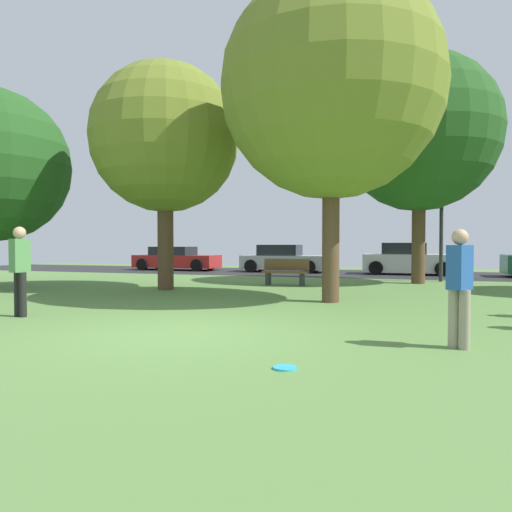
{
  "coord_description": "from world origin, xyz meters",
  "views": [
    {
      "loc": [
        3.48,
        -6.68,
        1.42
      ],
      "look_at": [
        0.0,
        3.91,
        1.13
      ],
      "focal_mm": 32.76,
      "sensor_mm": 36.0,
      "label": 1
    }
  ],
  "objects_px": {
    "person_thrower": "(459,283)",
    "frisbee_disc": "(285,368)",
    "maple_tree_far": "(331,88)",
    "parked_car_silver": "(283,260)",
    "parked_car_red": "(176,259)",
    "person_bystander": "(20,267)",
    "parked_car_white": "(407,260)",
    "oak_tree_center": "(165,139)",
    "park_bench": "(285,272)",
    "maple_tree_near": "(419,133)",
    "street_lamp_post": "(441,222)"
  },
  "relations": [
    {
      "from": "person_thrower",
      "to": "frisbee_disc",
      "type": "relative_size",
      "value": 6.0
    },
    {
      "from": "person_bystander",
      "to": "parked_car_white",
      "type": "xyz_separation_m",
      "value": [
        7.12,
        15.62,
        -0.3
      ]
    },
    {
      "from": "maple_tree_near",
      "to": "street_lamp_post",
      "type": "height_order",
      "value": "maple_tree_near"
    },
    {
      "from": "park_bench",
      "to": "oak_tree_center",
      "type": "bearing_deg",
      "value": 40.69
    },
    {
      "from": "parked_car_red",
      "to": "street_lamp_post",
      "type": "bearing_deg",
      "value": -16.3
    },
    {
      "from": "person_thrower",
      "to": "person_bystander",
      "type": "relative_size",
      "value": 0.92
    },
    {
      "from": "oak_tree_center",
      "to": "maple_tree_far",
      "type": "bearing_deg",
      "value": -16.14
    },
    {
      "from": "oak_tree_center",
      "to": "parked_car_red",
      "type": "relative_size",
      "value": 1.52
    },
    {
      "from": "parked_car_silver",
      "to": "parked_car_white",
      "type": "relative_size",
      "value": 1.04
    },
    {
      "from": "maple_tree_far",
      "to": "parked_car_red",
      "type": "height_order",
      "value": "maple_tree_far"
    },
    {
      "from": "frisbee_disc",
      "to": "parked_car_red",
      "type": "distance_m",
      "value": 20.66
    },
    {
      "from": "park_bench",
      "to": "frisbee_disc",
      "type": "bearing_deg",
      "value": 104.54
    },
    {
      "from": "frisbee_disc",
      "to": "person_bystander",
      "type": "bearing_deg",
      "value": 160.49
    },
    {
      "from": "parked_car_silver",
      "to": "park_bench",
      "type": "height_order",
      "value": "parked_car_silver"
    },
    {
      "from": "frisbee_disc",
      "to": "parked_car_white",
      "type": "distance_m",
      "value": 17.75
    },
    {
      "from": "person_bystander",
      "to": "parked_car_red",
      "type": "relative_size",
      "value": 0.38
    },
    {
      "from": "person_thrower",
      "to": "parked_car_white",
      "type": "relative_size",
      "value": 0.4
    },
    {
      "from": "maple_tree_far",
      "to": "person_bystander",
      "type": "bearing_deg",
      "value": -142.15
    },
    {
      "from": "person_bystander",
      "to": "street_lamp_post",
      "type": "distance_m",
      "value": 14.43
    },
    {
      "from": "person_thrower",
      "to": "parked_car_white",
      "type": "xyz_separation_m",
      "value": [
        -0.72,
        15.95,
        -0.21
      ]
    },
    {
      "from": "parked_car_silver",
      "to": "parked_car_white",
      "type": "xyz_separation_m",
      "value": [
        6.0,
        -0.03,
        0.04
      ]
    },
    {
      "from": "parked_car_white",
      "to": "frisbee_disc",
      "type": "bearing_deg",
      "value": -94.08
    },
    {
      "from": "maple_tree_far",
      "to": "parked_car_silver",
      "type": "height_order",
      "value": "maple_tree_far"
    },
    {
      "from": "park_bench",
      "to": "parked_car_red",
      "type": "bearing_deg",
      "value": -41.71
    },
    {
      "from": "frisbee_disc",
      "to": "parked_car_silver",
      "type": "height_order",
      "value": "parked_car_silver"
    },
    {
      "from": "parked_car_silver",
      "to": "park_bench",
      "type": "bearing_deg",
      "value": -74.42
    },
    {
      "from": "oak_tree_center",
      "to": "parked_car_silver",
      "type": "height_order",
      "value": "oak_tree_center"
    },
    {
      "from": "oak_tree_center",
      "to": "street_lamp_post",
      "type": "bearing_deg",
      "value": 35.57
    },
    {
      "from": "frisbee_disc",
      "to": "parked_car_silver",
      "type": "distance_m",
      "value": 18.35
    },
    {
      "from": "oak_tree_center",
      "to": "parked_car_red",
      "type": "bearing_deg",
      "value": 116.24
    },
    {
      "from": "frisbee_disc",
      "to": "park_bench",
      "type": "height_order",
      "value": "park_bench"
    },
    {
      "from": "frisbee_disc",
      "to": "street_lamp_post",
      "type": "xyz_separation_m",
      "value": [
        2.48,
        13.79,
        2.24
      ]
    },
    {
      "from": "park_bench",
      "to": "maple_tree_near",
      "type": "bearing_deg",
      "value": -154.48
    },
    {
      "from": "maple_tree_far",
      "to": "person_thrower",
      "type": "height_order",
      "value": "maple_tree_far"
    },
    {
      "from": "street_lamp_post",
      "to": "person_thrower",
      "type": "bearing_deg",
      "value": -92.35
    },
    {
      "from": "person_bystander",
      "to": "park_bench",
      "type": "bearing_deg",
      "value": -6.91
    },
    {
      "from": "maple_tree_near",
      "to": "frisbee_disc",
      "type": "xyz_separation_m",
      "value": [
        -1.64,
        -12.61,
        -5.35
      ]
    },
    {
      "from": "park_bench",
      "to": "street_lamp_post",
      "type": "distance_m",
      "value": 6.4
    },
    {
      "from": "maple_tree_near",
      "to": "person_thrower",
      "type": "height_order",
      "value": "maple_tree_near"
    },
    {
      "from": "oak_tree_center",
      "to": "person_bystander",
      "type": "distance_m",
      "value": 6.83
    },
    {
      "from": "frisbee_disc",
      "to": "park_bench",
      "type": "xyz_separation_m",
      "value": [
        -2.73,
        10.52,
        0.45
      ]
    },
    {
      "from": "maple_tree_far",
      "to": "street_lamp_post",
      "type": "height_order",
      "value": "maple_tree_far"
    },
    {
      "from": "parked_car_white",
      "to": "street_lamp_post",
      "type": "bearing_deg",
      "value": -72.73
    },
    {
      "from": "parked_car_red",
      "to": "person_bystander",
      "type": "bearing_deg",
      "value": -72.65
    },
    {
      "from": "maple_tree_far",
      "to": "parked_car_red",
      "type": "xyz_separation_m",
      "value": [
        -10.24,
        11.39,
        -4.58
      ]
    },
    {
      "from": "maple_tree_near",
      "to": "person_bystander",
      "type": "relative_size",
      "value": 4.65
    },
    {
      "from": "maple_tree_near",
      "to": "person_thrower",
      "type": "xyz_separation_m",
      "value": [
        0.34,
        -10.86,
        -4.47
      ]
    },
    {
      "from": "oak_tree_center",
      "to": "parked_car_white",
      "type": "xyz_separation_m",
      "value": [
        7.14,
        9.88,
        -4.0
      ]
    },
    {
      "from": "park_bench",
      "to": "parked_car_silver",
      "type": "bearing_deg",
      "value": -74.42
    },
    {
      "from": "parked_car_red",
      "to": "parked_car_white",
      "type": "bearing_deg",
      "value": 0.23
    }
  ]
}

